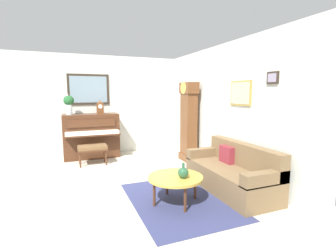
{
  "coord_description": "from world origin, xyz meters",
  "views": [
    {
      "loc": [
        4.74,
        -0.8,
        1.75
      ],
      "look_at": [
        -0.18,
        1.19,
        1.05
      ],
      "focal_mm": 26.61,
      "sensor_mm": 36.0,
      "label": 1
    }
  ],
  "objects_px": {
    "mantel_clock": "(100,107)",
    "green_jug": "(183,173)",
    "flower_vase": "(69,103)",
    "piano_bench": "(92,148)",
    "couch": "(232,173)",
    "grandfather_clock": "(189,124)",
    "piano": "(91,136)",
    "coffee_table": "(175,178)"
  },
  "relations": [
    {
      "from": "couch",
      "to": "mantel_clock",
      "type": "xyz_separation_m",
      "value": [
        -3.36,
        -1.89,
        1.05
      ]
    },
    {
      "from": "couch",
      "to": "piano",
      "type": "bearing_deg",
      "value": -147.43
    },
    {
      "from": "mantel_clock",
      "to": "grandfather_clock",
      "type": "bearing_deg",
      "value": 58.68
    },
    {
      "from": "mantel_clock",
      "to": "piano",
      "type": "bearing_deg",
      "value": -90.45
    },
    {
      "from": "green_jug",
      "to": "couch",
      "type": "bearing_deg",
      "value": 101.99
    },
    {
      "from": "piano_bench",
      "to": "couch",
      "type": "height_order",
      "value": "couch"
    },
    {
      "from": "piano",
      "to": "couch",
      "type": "bearing_deg",
      "value": 32.57
    },
    {
      "from": "piano_bench",
      "to": "coffee_table",
      "type": "height_order",
      "value": "piano_bench"
    },
    {
      "from": "mantel_clock",
      "to": "flower_vase",
      "type": "relative_size",
      "value": 0.66
    },
    {
      "from": "piano",
      "to": "flower_vase",
      "type": "height_order",
      "value": "flower_vase"
    },
    {
      "from": "couch",
      "to": "coffee_table",
      "type": "bearing_deg",
      "value": -84.63
    },
    {
      "from": "piano_bench",
      "to": "green_jug",
      "type": "distance_m",
      "value": 3.05
    },
    {
      "from": "piano",
      "to": "green_jug",
      "type": "height_order",
      "value": "piano"
    },
    {
      "from": "couch",
      "to": "flower_vase",
      "type": "height_order",
      "value": "flower_vase"
    },
    {
      "from": "piano",
      "to": "flower_vase",
      "type": "distance_m",
      "value": 1.05
    },
    {
      "from": "green_jug",
      "to": "grandfather_clock",
      "type": "bearing_deg",
      "value": 151.62
    },
    {
      "from": "grandfather_clock",
      "to": "green_jug",
      "type": "distance_m",
      "value": 2.69
    },
    {
      "from": "grandfather_clock",
      "to": "flower_vase",
      "type": "height_order",
      "value": "grandfather_clock"
    },
    {
      "from": "piano",
      "to": "grandfather_clock",
      "type": "height_order",
      "value": "grandfather_clock"
    },
    {
      "from": "flower_vase",
      "to": "green_jug",
      "type": "xyz_separation_m",
      "value": [
        3.59,
        1.58,
        -0.98
      ]
    },
    {
      "from": "grandfather_clock",
      "to": "piano",
      "type": "bearing_deg",
      "value": -118.48
    },
    {
      "from": "piano",
      "to": "mantel_clock",
      "type": "relative_size",
      "value": 3.79
    },
    {
      "from": "piano",
      "to": "piano_bench",
      "type": "bearing_deg",
      "value": -3.92
    },
    {
      "from": "piano_bench",
      "to": "grandfather_clock",
      "type": "xyz_separation_m",
      "value": [
        0.51,
        2.37,
        0.56
      ]
    },
    {
      "from": "grandfather_clock",
      "to": "green_jug",
      "type": "bearing_deg",
      "value": -28.38
    },
    {
      "from": "coffee_table",
      "to": "flower_vase",
      "type": "bearing_deg",
      "value": -156.55
    },
    {
      "from": "grandfather_clock",
      "to": "flower_vase",
      "type": "distance_m",
      "value": 3.16
    },
    {
      "from": "grandfather_clock",
      "to": "piano_bench",
      "type": "bearing_deg",
      "value": -102.15
    },
    {
      "from": "piano",
      "to": "couch",
      "type": "distance_m",
      "value": 4.0
    },
    {
      "from": "mantel_clock",
      "to": "green_jug",
      "type": "relative_size",
      "value": 1.58
    },
    {
      "from": "coffee_table",
      "to": "green_jug",
      "type": "distance_m",
      "value": 0.19
    },
    {
      "from": "mantel_clock",
      "to": "green_jug",
      "type": "distance_m",
      "value": 3.77
    },
    {
      "from": "mantel_clock",
      "to": "green_jug",
      "type": "xyz_separation_m",
      "value": [
        3.59,
        0.8,
        -0.84
      ]
    },
    {
      "from": "grandfather_clock",
      "to": "coffee_table",
      "type": "distance_m",
      "value": 2.65
    },
    {
      "from": "flower_vase",
      "to": "green_jug",
      "type": "relative_size",
      "value": 2.42
    },
    {
      "from": "grandfather_clock",
      "to": "couch",
      "type": "bearing_deg",
      "value": -4.58
    },
    {
      "from": "grandfather_clock",
      "to": "green_jug",
      "type": "relative_size",
      "value": 8.46
    },
    {
      "from": "flower_vase",
      "to": "green_jug",
      "type": "height_order",
      "value": "flower_vase"
    },
    {
      "from": "coffee_table",
      "to": "mantel_clock",
      "type": "distance_m",
      "value": 3.67
    },
    {
      "from": "piano_bench",
      "to": "flower_vase",
      "type": "xyz_separation_m",
      "value": [
        -0.74,
        -0.48,
        1.1
      ]
    },
    {
      "from": "piano",
      "to": "mantel_clock",
      "type": "height_order",
      "value": "mantel_clock"
    },
    {
      "from": "coffee_table",
      "to": "green_jug",
      "type": "height_order",
      "value": "green_jug"
    }
  ]
}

